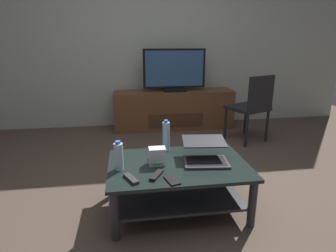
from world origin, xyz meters
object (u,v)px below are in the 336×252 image
(media_cabinet, at_px, (174,110))
(water_bottle_far, at_px, (166,136))
(cell_phone, at_px, (172,180))
(dining_chair, at_px, (252,105))
(soundbar_remote, at_px, (131,179))
(laptop, at_px, (205,153))
(router_box, at_px, (157,156))
(tv_remote, at_px, (157,175))
(television, at_px, (174,71))
(water_bottle_near, at_px, (119,156))
(coffee_table, at_px, (178,178))

(media_cabinet, distance_m, water_bottle_far, 1.92)
(media_cabinet, distance_m, cell_phone, 2.45)
(media_cabinet, distance_m, dining_chair, 1.19)
(soundbar_remote, bearing_deg, cell_phone, -36.28)
(laptop, bearing_deg, router_box, -177.95)
(media_cabinet, bearing_deg, tv_remote, -102.60)
(water_bottle_far, bearing_deg, laptop, -42.56)
(television, relative_size, soundbar_remote, 5.66)
(router_box, relative_size, cell_phone, 0.96)
(media_cabinet, height_order, dining_chair, dining_chair)
(tv_remote, height_order, soundbar_remote, same)
(router_box, xyz_separation_m, tv_remote, (-0.03, -0.20, -0.06))
(dining_chair, distance_m, router_box, 1.94)
(cell_phone, height_order, soundbar_remote, soundbar_remote)
(water_bottle_near, distance_m, water_bottle_far, 0.50)
(television, height_order, tv_remote, television)
(television, distance_m, cell_phone, 2.47)
(router_box, xyz_separation_m, water_bottle_near, (-0.29, -0.05, 0.04))
(dining_chair, distance_m, cell_phone, 2.11)
(laptop, bearing_deg, cell_phone, -136.69)
(television, xyz_separation_m, router_box, (-0.49, -2.11, -0.40))
(water_bottle_near, relative_size, cell_phone, 1.59)
(router_box, height_order, soundbar_remote, router_box)
(water_bottle_near, bearing_deg, coffee_table, 4.71)
(router_box, distance_m, tv_remote, 0.21)
(television, bearing_deg, soundbar_remote, -106.65)
(coffee_table, height_order, tv_remote, tv_remote)
(coffee_table, height_order, water_bottle_near, water_bottle_near)
(water_bottle_far, bearing_deg, water_bottle_near, -141.57)
(water_bottle_far, bearing_deg, tv_remote, -106.20)
(water_bottle_near, bearing_deg, water_bottle_far, 38.43)
(router_box, distance_m, cell_phone, 0.29)
(coffee_table, bearing_deg, tv_remote, -135.24)
(dining_chair, bearing_deg, water_bottle_far, -139.21)
(coffee_table, distance_m, soundbar_remote, 0.44)
(television, bearing_deg, cell_phone, -100.07)
(water_bottle_near, relative_size, water_bottle_far, 0.82)
(cell_phone, bearing_deg, tv_remote, 124.41)
(media_cabinet, relative_size, cell_phone, 12.70)
(router_box, xyz_separation_m, soundbar_remote, (-0.20, -0.22, -0.06))
(dining_chair, bearing_deg, laptop, -126.61)
(water_bottle_near, bearing_deg, dining_chair, 40.25)
(laptop, distance_m, water_bottle_far, 0.38)
(water_bottle_near, distance_m, soundbar_remote, 0.22)
(laptop, distance_m, tv_remote, 0.46)
(cell_phone, relative_size, soundbar_remote, 0.88)
(television, height_order, cell_phone, television)
(water_bottle_near, relative_size, tv_remote, 1.39)
(laptop, distance_m, water_bottle_near, 0.67)
(television, relative_size, cell_phone, 6.47)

